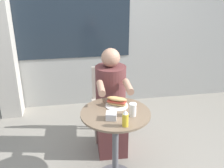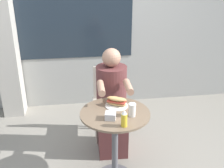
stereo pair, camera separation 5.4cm
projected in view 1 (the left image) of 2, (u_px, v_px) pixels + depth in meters
storefront_wall at (93, 13)px, 3.71m from camera, size 8.00×0.09×2.80m
lattice_pillar at (1, 33)px, 3.41m from camera, size 0.28×0.28×2.40m
cafe_table at (115, 132)px, 2.45m from camera, size 0.64×0.64×0.75m
diner_chair at (107, 95)px, 3.24m from camera, size 0.39×0.39×0.87m
seated_diner at (111, 108)px, 2.92m from camera, size 0.35×0.61×1.20m
sandwich_on_plate at (117, 102)px, 2.47m from camera, size 0.22×0.22×0.09m
drink_cup at (133, 110)px, 2.29m from camera, size 0.07×0.07×0.12m
napkin_box at (111, 116)px, 2.25m from camera, size 0.11×0.11×0.06m
condiment_bottle at (125, 119)px, 2.13m from camera, size 0.05×0.05×0.15m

